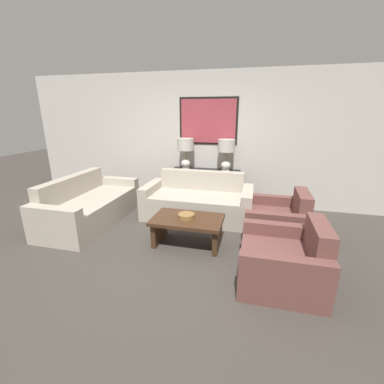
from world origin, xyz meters
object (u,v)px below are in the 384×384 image
at_px(table_lamp_right, 226,150).
at_px(couch_by_side, 90,206).
at_px(console_table, 205,188).
at_px(couch_by_back_wall, 198,202).
at_px(coffee_table, 188,226).
at_px(armchair_near_back_wall, 278,221).
at_px(armchair_near_camera, 284,261).
at_px(table_lamp_left, 186,148).
at_px(decorative_bowl, 186,216).

xyz_separation_m(table_lamp_right, couch_by_side, (-2.21, -1.34, -0.89)).
xyz_separation_m(console_table, couch_by_back_wall, (0.00, -0.66, -0.09)).
distance_m(coffee_table, armchair_near_back_wall, 1.41).
bearing_deg(couch_by_back_wall, armchair_near_camera, -50.00).
bearing_deg(table_lamp_right, console_table, 180.00).
bearing_deg(couch_by_side, armchair_near_back_wall, 3.49).
xyz_separation_m(table_lamp_left, armchair_near_back_wall, (1.78, -1.14, -0.91)).
relative_size(couch_by_side, armchair_near_back_wall, 2.04).
relative_size(coffee_table, decorative_bowl, 4.31).
height_order(couch_by_back_wall, armchair_near_back_wall, couch_by_back_wall).
height_order(couch_by_back_wall, decorative_bowl, couch_by_back_wall).
bearing_deg(table_lamp_left, coffee_table, -73.87).
relative_size(table_lamp_right, coffee_table, 0.62).
xyz_separation_m(table_lamp_left, coffee_table, (0.50, -1.72, -0.87)).
bearing_deg(table_lamp_left, couch_by_side, -136.12).
xyz_separation_m(couch_by_side, coffee_table, (1.89, -0.38, 0.01)).
bearing_deg(armchair_near_back_wall, couch_by_back_wall, 160.45).
relative_size(couch_by_back_wall, armchair_near_back_wall, 2.04).
bearing_deg(table_lamp_left, armchair_near_camera, -52.13).
xyz_separation_m(couch_by_back_wall, armchair_near_camera, (1.38, -1.64, -0.03)).
bearing_deg(decorative_bowl, couch_by_back_wall, 93.97).
relative_size(couch_by_side, armchair_near_camera, 2.04).
distance_m(table_lamp_right, coffee_table, 1.96).
distance_m(armchair_near_back_wall, armchair_near_camera, 1.15).
xyz_separation_m(decorative_bowl, armchair_near_camera, (1.30, -0.56, -0.19)).
xyz_separation_m(table_lamp_left, couch_by_side, (-1.39, -1.34, -0.89)).
relative_size(console_table, decorative_bowl, 5.91).
xyz_separation_m(table_lamp_right, armchair_near_back_wall, (0.97, -1.14, -0.91)).
bearing_deg(decorative_bowl, table_lamp_left, 105.60).
bearing_deg(decorative_bowl, couch_by_side, 168.03).
bearing_deg(couch_by_side, armchair_near_camera, -16.78).
bearing_deg(table_lamp_left, armchair_near_back_wall, -32.66).
relative_size(couch_by_back_wall, couch_by_side, 1.00).
height_order(coffee_table, armchair_near_back_wall, armchair_near_back_wall).
bearing_deg(armchair_near_back_wall, decorative_bowl, -155.56).
distance_m(couch_by_side, decorative_bowl, 1.92).
bearing_deg(couch_by_back_wall, console_table, 90.00).
xyz_separation_m(couch_by_side, armchair_near_back_wall, (3.18, 0.19, -0.03)).
height_order(table_lamp_right, decorative_bowl, table_lamp_right).
distance_m(table_lamp_left, decorative_bowl, 1.94).
relative_size(console_table, table_lamp_left, 2.23).
distance_m(couch_by_back_wall, armchair_near_camera, 2.14).
distance_m(table_lamp_left, coffee_table, 1.99).
xyz_separation_m(console_table, couch_by_side, (-1.80, -1.34, -0.09)).
bearing_deg(armchair_near_camera, armchair_near_back_wall, 90.00).
distance_m(console_table, couch_by_back_wall, 0.66).
xyz_separation_m(table_lamp_right, couch_by_back_wall, (-0.41, -0.66, -0.89)).
relative_size(console_table, couch_by_side, 0.71).
bearing_deg(decorative_bowl, table_lamp_right, 79.08).
bearing_deg(coffee_table, decorative_bowl, -129.29).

